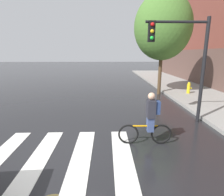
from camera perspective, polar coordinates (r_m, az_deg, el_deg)
name	(u,v)px	position (r m, az deg, el deg)	size (l,w,h in m)	color
ground_plane	(60,157)	(5.70, -15.75, -16.97)	(120.00, 120.00, 0.00)	black
crosswalk_stripes	(40,157)	(5.85, -21.24, -16.50)	(5.22, 3.27, 0.01)	silver
cyclist	(149,119)	(5.96, 11.44, -6.35)	(1.71, 0.37, 1.69)	black
traffic_light_near	(184,53)	(7.95, 21.37, 12.79)	(2.47, 0.28, 4.20)	black
fire_hydrant	(189,88)	(13.82, 22.53, 2.91)	(0.33, 0.22, 0.78)	gold
street_tree_near	(163,27)	(13.56, 15.34, 20.36)	(3.79, 3.79, 6.73)	#4C3823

